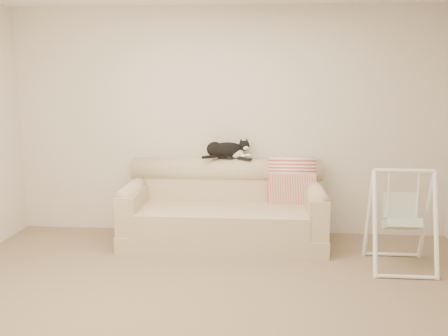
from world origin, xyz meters
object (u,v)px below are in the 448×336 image
Objects in this scene: sofa at (224,211)px; remote_b at (245,159)px; baby_swing at (401,218)px; tuxedo_cat at (227,150)px; remote_a at (226,158)px.

sofa is 0.63m from remote_b.
sofa is at bearing 159.95° from baby_swing.
sofa is 2.25× the size of baby_swing.
tuxedo_cat reaches higher than remote_b.
tuxedo_cat is at bearing 171.41° from remote_b.
baby_swing reaches higher than remote_a.
baby_swing is (1.74, -0.64, 0.13)m from sofa.
remote_a is at bearing 156.03° from tuxedo_cat.
sofa is at bearing -92.42° from tuxedo_cat.
remote_b reaches higher than sofa.
remote_a is at bearing 89.97° from sofa.
sofa is 3.96× the size of tuxedo_cat.
remote_b is (0.22, -0.04, -0.00)m from remote_a.
tuxedo_cat is (0.01, 0.24, 0.65)m from sofa.
remote_a is 0.33× the size of tuxedo_cat.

